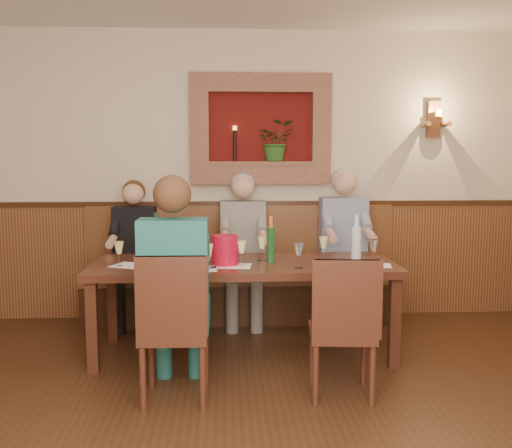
{
  "coord_description": "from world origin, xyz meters",
  "views": [
    {
      "loc": [
        -0.14,
        -2.62,
        1.59
      ],
      "look_at": [
        0.1,
        1.9,
        1.05
      ],
      "focal_mm": 40.0,
      "sensor_mm": 36.0,
      "label": 1
    }
  ],
  "objects": [
    {
      "name": "wall_sconce",
      "position": [
        1.9,
        2.93,
        1.94
      ],
      "size": [
        0.25,
        0.2,
        0.35
      ],
      "color": "#4F2D16",
      "rests_on": "ground"
    },
    {
      "name": "chair_near_left",
      "position": [
        -0.48,
        0.99,
        0.29
      ],
      "size": [
        0.44,
        0.44,
        0.99
      ],
      "rotation": [
        0.0,
        0.0,
        -0.01
      ],
      "color": "#3B1C11",
      "rests_on": "ground"
    },
    {
      "name": "wine_glass_1",
      "position": [
        1.02,
        1.75,
        0.85
      ],
      "size": [
        0.08,
        0.08,
        0.19
      ],
      "primitive_type": null,
      "color": "white",
      "rests_on": "dining_table"
    },
    {
      "name": "tasting_sheet_d",
      "position": [
        -0.34,
        1.57,
        0.75
      ],
      "size": [
        0.27,
        0.2,
        0.0
      ],
      "primitive_type": "cube",
      "rotation": [
        0.0,
        0.0,
        0.06
      ],
      "color": "white",
      "rests_on": "dining_table"
    },
    {
      "name": "chair_near_right",
      "position": [
        0.62,
        0.99,
        0.28
      ],
      "size": [
        0.46,
        0.46,
        0.95
      ],
      "rotation": [
        0.0,
        0.0,
        -0.09
      ],
      "color": "#3B1C11",
      "rests_on": "ground"
    },
    {
      "name": "wine_glass_8",
      "position": [
        0.65,
        1.91,
        0.85
      ],
      "size": [
        0.08,
        0.08,
        0.19
      ],
      "primitive_type": null,
      "color": "#FFF398",
      "rests_on": "dining_table"
    },
    {
      "name": "wine_glass_4",
      "position": [
        -0.02,
        1.72,
        0.85
      ],
      "size": [
        0.08,
        0.08,
        0.19
      ],
      "primitive_type": null,
      "color": "#FFF398",
      "rests_on": "dining_table"
    },
    {
      "name": "wine_glass_2",
      "position": [
        -0.6,
        1.64,
        0.85
      ],
      "size": [
        0.08,
        0.08,
        0.19
      ],
      "primitive_type": null,
      "color": "#FFF398",
      "rests_on": "dining_table"
    },
    {
      "name": "person_chair_front",
      "position": [
        -0.48,
        1.07,
        0.61
      ],
      "size": [
        0.44,
        0.54,
        1.47
      ],
      "color": "#19495A",
      "rests_on": "ground"
    },
    {
      "name": "tasting_sheet_a",
      "position": [
        -0.86,
        1.74,
        0.75
      ],
      "size": [
        0.38,
        0.33,
        0.0
      ],
      "primitive_type": "cube",
      "rotation": [
        0.0,
        0.0,
        -0.42
      ],
      "color": "white",
      "rests_on": "dining_table"
    },
    {
      "name": "spittoon_bucket",
      "position": [
        -0.15,
        1.74,
        0.87
      ],
      "size": [
        0.23,
        0.23,
        0.23
      ],
      "primitive_type": "cylinder",
      "rotation": [
        0.0,
        0.0,
        0.12
      ],
      "color": "#B90B27",
      "rests_on": "dining_table"
    },
    {
      "name": "tasting_sheet_b",
      "position": [
        -0.1,
        1.69,
        0.75
      ],
      "size": [
        0.32,
        0.25,
        0.0
      ],
      "primitive_type": "cube",
      "rotation": [
        0.0,
        0.0,
        -0.12
      ],
      "color": "white",
      "rests_on": "dining_table"
    },
    {
      "name": "room_shell",
      "position": [
        0.0,
        0.0,
        1.89
      ],
      "size": [
        6.04,
        6.04,
        2.82
      ],
      "color": "beige",
      "rests_on": "ground"
    },
    {
      "name": "wine_glass_7",
      "position": [
        -0.96,
        1.73,
        0.85
      ],
      "size": [
        0.08,
        0.08,
        0.19
      ],
      "primitive_type": null,
      "color": "#FFF398",
      "rests_on": "dining_table"
    },
    {
      "name": "wine_glass_5",
      "position": [
        -0.73,
        1.99,
        0.85
      ],
      "size": [
        0.08,
        0.08,
        0.19
      ],
      "primitive_type": null,
      "color": "white",
      "rests_on": "dining_table"
    },
    {
      "name": "person_bench_left",
      "position": [
        -1.01,
        2.69,
        0.56
      ],
      "size": [
        0.4,
        0.48,
        1.37
      ],
      "color": "black",
      "rests_on": "ground"
    },
    {
      "name": "person_bench_right",
      "position": [
        0.99,
        2.69,
        0.61
      ],
      "size": [
        0.44,
        0.54,
        1.48
      ],
      "color": "navy",
      "rests_on": "ground"
    },
    {
      "name": "wine_glass_9",
      "position": [
        0.15,
        1.92,
        0.85
      ],
      "size": [
        0.08,
        0.08,
        0.19
      ],
      "primitive_type": null,
      "color": "#FFF398",
      "rests_on": "dining_table"
    },
    {
      "name": "dining_table",
      "position": [
        0.0,
        1.85,
        0.68
      ],
      "size": [
        2.4,
        0.9,
        0.75
      ],
      "color": "#3B1C11",
      "rests_on": "ground"
    },
    {
      "name": "wine_glass_6",
      "position": [
        -0.27,
        1.57,
        0.85
      ],
      "size": [
        0.08,
        0.08,
        0.19
      ],
      "primitive_type": null,
      "color": "#FFF398",
      "rests_on": "dining_table"
    },
    {
      "name": "wine_bottle_green_a",
      "position": [
        0.21,
        1.83,
        0.9
      ],
      "size": [
        0.08,
        0.08,
        0.37
      ],
      "rotation": [
        0.0,
        0.0,
        0.38
      ],
      "color": "#19471E",
      "rests_on": "dining_table"
    },
    {
      "name": "bench",
      "position": [
        0.0,
        2.79,
        0.33
      ],
      "size": [
        3.0,
        0.45,
        1.11
      ],
      "color": "#381E0F",
      "rests_on": "ground"
    },
    {
      "name": "wine_bottle_green_b",
      "position": [
        -0.71,
        1.98,
        0.91
      ],
      "size": [
        0.09,
        0.09,
        0.39
      ],
      "rotation": [
        0.0,
        0.0,
        0.38
      ],
      "color": "#19471E",
      "rests_on": "dining_table"
    },
    {
      "name": "person_bench_mid",
      "position": [
        0.02,
        2.69,
        0.59
      ],
      "size": [
        0.42,
        0.52,
        1.44
      ],
      "color": "#504D49",
      "rests_on": "ground"
    },
    {
      "name": "tasting_sheet_c",
      "position": [
        1.01,
        1.66,
        0.75
      ],
      "size": [
        0.28,
        0.23,
        0.0
      ],
      "primitive_type": "cube",
      "rotation": [
        0.0,
        0.0,
        -0.2
      ],
      "color": "white",
      "rests_on": "dining_table"
    },
    {
      "name": "water_bottle",
      "position": [
        0.86,
        1.65,
        0.91
      ],
      "size": [
        0.1,
        0.1,
        0.4
      ],
      "rotation": [
        0.0,
        0.0,
        0.35
      ],
      "color": "silver",
      "rests_on": "dining_table"
    },
    {
      "name": "wainscoting",
      "position": [
        0.0,
        -0.0,
        0.59
      ],
      "size": [
        6.02,
        6.02,
        1.15
      ],
      "color": "#4F2D16",
      "rests_on": "ground"
    },
    {
      "name": "wall_niche",
      "position": [
        0.24,
        2.94,
        1.81
      ],
      "size": [
        1.36,
        0.3,
        1.06
      ],
      "color": "#560F0C",
      "rests_on": "ground"
    },
    {
      "name": "wine_glass_3",
      "position": [
        0.41,
        1.6,
        0.85
      ],
      "size": [
        0.08,
        0.08,
        0.19
      ],
      "primitive_type": null,
      "color": "white",
      "rests_on": "dining_table"
    },
    {
      "name": "wine_glass_0",
      "position": [
        -0.3,
        1.92,
        0.85
      ],
      "size": [
        0.08,
        0.08,
        0.19
      ],
      "primitive_type": null,
      "color": "white",
      "rests_on": "dining_table"
    }
  ]
}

